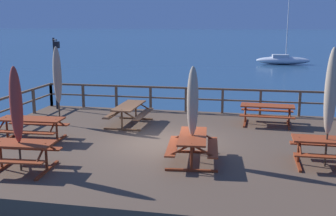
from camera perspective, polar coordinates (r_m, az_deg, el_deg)
name	(u,v)px	position (r m, az deg, el deg)	size (l,w,h in m)	color
ground_plane	(164,166)	(13.65, -0.61, -8.15)	(600.00, 600.00, 0.00)	navy
wooden_deck	(164,154)	(13.51, -0.62, -6.51)	(13.10, 9.95, 0.82)	brown
railing_waterside_far	(186,95)	(17.85, 2.53, 1.81)	(12.90, 0.10, 1.09)	brown
picnic_table_mid_centre	(193,142)	(11.45, 3.48, -4.84)	(1.57, 2.07, 0.78)	#993819
picnic_table_front_left	(329,146)	(11.93, 21.62, -5.00)	(1.93, 1.40, 0.78)	#993819
picnic_table_mid_left	(31,124)	(14.17, -18.62, -2.17)	(2.18, 1.50, 0.78)	#993819
picnic_table_back_left	(23,150)	(11.43, -19.66, -5.62)	(1.72, 1.51, 0.78)	#993819
picnic_table_mid_right	(129,110)	(15.66, -5.47, -0.30)	(1.43, 2.17, 0.78)	brown
picnic_table_front_right	(267,110)	(16.02, 13.74, -0.32)	(2.06, 1.48, 0.78)	#993819
patio_umbrella_tall_front	(193,102)	(11.19, 3.48, 0.88)	(0.32, 0.32, 2.70)	#4C3828
patio_umbrella_tall_back_left	(331,92)	(11.53, 21.85, 2.09)	(0.32, 0.32, 3.24)	#4C3828
patio_umbrella_short_mid	(57,75)	(15.91, -15.26, 4.42)	(0.32, 0.32, 2.99)	#4C3828
patio_umbrella_short_front	(16,105)	(11.15, -20.51, 0.36)	(0.32, 0.32, 2.78)	#4C3828
lamp_post_hooked	(56,63)	(18.73, -15.46, 6.12)	(0.49, 0.57, 3.20)	black
sailboat_distant	(283,60)	(48.61, 15.78, 6.50)	(6.09, 2.04, 7.72)	silver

